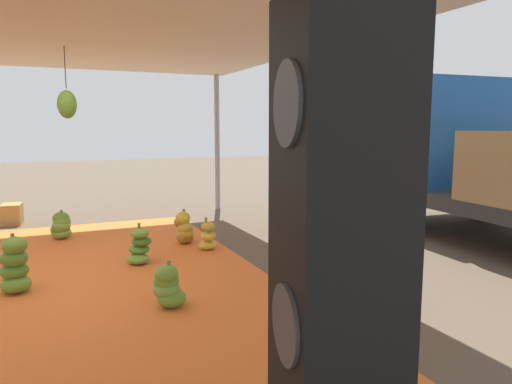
% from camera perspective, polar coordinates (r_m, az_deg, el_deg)
% --- Properties ---
extents(ground_plane, '(40.00, 40.00, 0.00)m').
position_cam_1_polar(ground_plane, '(6.08, 4.87, -7.93)').
color(ground_plane, brown).
extents(tarp_orange, '(6.58, 4.74, 0.01)m').
position_cam_1_polar(tarp_orange, '(5.37, -24.98, -10.74)').
color(tarp_orange, orange).
rests_on(tarp_orange, ground).
extents(tent_canopy, '(8.00, 7.00, 2.73)m').
position_cam_1_polar(tent_canopy, '(5.22, -27.75, 17.97)').
color(tent_canopy, '#9EA0A5').
rests_on(tent_canopy, ground).
extents(banana_bunch_0, '(0.36, 0.33, 0.50)m').
position_cam_1_polar(banana_bunch_0, '(6.75, -8.66, -4.38)').
color(banana_bunch_0, '#996628').
rests_on(banana_bunch_0, tarp_orange).
extents(banana_bunch_3, '(0.41, 0.41, 0.43)m').
position_cam_1_polar(banana_bunch_3, '(7.56, -22.43, -3.82)').
color(banana_bunch_3, '#75A83D').
rests_on(banana_bunch_3, tarp_orange).
extents(banana_bunch_5, '(0.39, 0.38, 0.43)m').
position_cam_1_polar(banana_bunch_5, '(4.48, -10.55, -11.18)').
color(banana_bunch_5, '#60932D').
rests_on(banana_bunch_5, tarp_orange).
extents(banana_bunch_7, '(0.41, 0.40, 0.49)m').
position_cam_1_polar(banana_bunch_7, '(5.92, -13.85, -6.45)').
color(banana_bunch_7, '#6B9E38').
rests_on(banana_bunch_7, tarp_orange).
extents(banana_bunch_8, '(0.42, 0.40, 0.60)m').
position_cam_1_polar(banana_bunch_8, '(5.32, -27.05, -8.00)').
color(banana_bunch_8, '#60932D').
rests_on(banana_bunch_8, tarp_orange).
extents(banana_bunch_9, '(0.30, 0.30, 0.44)m').
position_cam_1_polar(banana_bunch_9, '(6.40, -5.83, -5.40)').
color(banana_bunch_9, gold).
rests_on(banana_bunch_9, tarp_orange).
extents(worker_0, '(0.59, 0.36, 1.62)m').
position_cam_1_polar(worker_0, '(7.90, 2.95, 2.70)').
color(worker_0, orange).
rests_on(worker_0, ground).
extents(worker_1, '(0.60, 0.37, 1.63)m').
position_cam_1_polar(worker_1, '(5.71, 12.79, 0.64)').
color(worker_1, '#337A4C').
rests_on(worker_1, ground).
extents(speaker_stack, '(0.53, 0.50, 2.11)m').
position_cam_1_polar(speaker_stack, '(1.81, 9.68, -11.22)').
color(speaker_stack, black).
rests_on(speaker_stack, ground).
extents(crate_0, '(0.46, 0.36, 0.35)m').
position_cam_1_polar(crate_0, '(9.08, -27.36, -2.39)').
color(crate_0, '#B78947').
rests_on(crate_0, ground).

